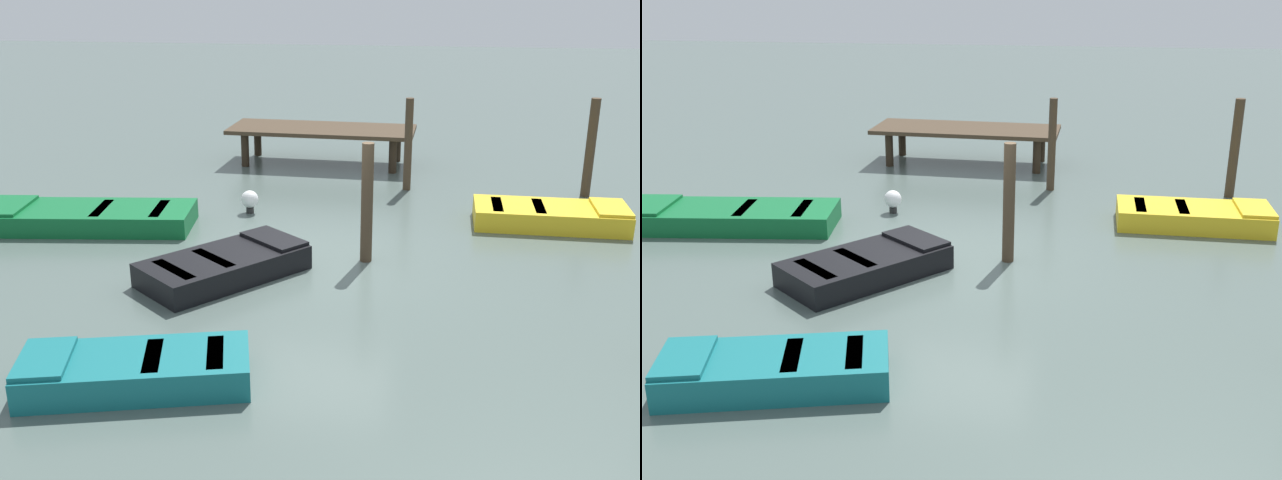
{
  "view_description": "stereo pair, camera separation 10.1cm",
  "coord_description": "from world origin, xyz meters",
  "views": [
    {
      "loc": [
        1.72,
        -12.21,
        4.77
      ],
      "look_at": [
        0.0,
        0.0,
        0.35
      ],
      "focal_mm": 42.33,
      "sensor_mm": 36.0,
      "label": 1
    },
    {
      "loc": [
        1.82,
        -12.2,
        4.77
      ],
      "look_at": [
        0.0,
        0.0,
        0.35
      ],
      "focal_mm": 42.33,
      "sensor_mm": 36.0,
      "label": 2
    }
  ],
  "objects": [
    {
      "name": "dock_segment",
      "position": [
        -0.91,
        6.86,
        0.83
      ],
      "size": [
        4.81,
        1.99,
        0.95
      ],
      "rotation": [
        0.0,
        0.0,
        -0.04
      ],
      "color": "#423323",
      "rests_on": "ground_plane"
    },
    {
      "name": "rowboat_yellow",
      "position": [
        4.26,
        2.44,
        0.22
      ],
      "size": [
        2.95,
        1.35,
        0.46
      ],
      "rotation": [
        0.0,
        0.0,
        6.27
      ],
      "color": "gold",
      "rests_on": "ground_plane"
    },
    {
      "name": "marker_buoy",
      "position": [
        -1.81,
        2.43,
        0.29
      ],
      "size": [
        0.36,
        0.36,
        0.48
      ],
      "color": "#262626",
      "rests_on": "ground_plane"
    },
    {
      "name": "mooring_piling_far_left",
      "position": [
        5.34,
        4.69,
        1.09
      ],
      "size": [
        0.21,
        0.21,
        2.18
      ],
      "primitive_type": "cylinder",
      "color": "#423323",
      "rests_on": "ground_plane"
    },
    {
      "name": "mooring_piling_near_right",
      "position": [
        0.8,
        0.02,
        1.04
      ],
      "size": [
        0.21,
        0.21,
        2.09
      ],
      "primitive_type": "cylinder",
      "color": "#423323",
      "rests_on": "ground_plane"
    },
    {
      "name": "rowboat_black",
      "position": [
        -1.43,
        -1.05,
        0.22
      ],
      "size": [
        2.74,
        2.9,
        0.46
      ],
      "rotation": [
        0.0,
        0.0,
        0.87
      ],
      "color": "black",
      "rests_on": "ground_plane"
    },
    {
      "name": "mooring_piling_center",
      "position": [
        1.36,
        4.67,
        1.05
      ],
      "size": [
        0.18,
        0.18,
        2.1
      ],
      "primitive_type": "cylinder",
      "color": "#423323",
      "rests_on": "ground_plane"
    },
    {
      "name": "rowboat_teal",
      "position": [
        -1.63,
        -4.55,
        0.22
      ],
      "size": [
        2.91,
        1.75,
        0.46
      ],
      "rotation": [
        0.0,
        0.0,
        3.39
      ],
      "color": "#14666B",
      "rests_on": "ground_plane"
    },
    {
      "name": "ground_plane",
      "position": [
        0.0,
        0.0,
        0.0
      ],
      "size": [
        80.0,
        80.0,
        0.0
      ],
      "primitive_type": "plane",
      "color": "#4C5B56"
    },
    {
      "name": "rowboat_green",
      "position": [
        -4.82,
        1.07,
        0.22
      ],
      "size": [
        4.28,
        1.91,
        0.46
      ],
      "rotation": [
        0.0,
        0.0,
        3.26
      ],
      "color": "#0F602D",
      "rests_on": "ground_plane"
    }
  ]
}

